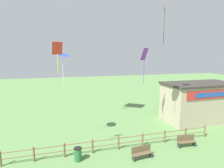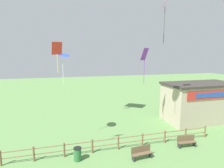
{
  "view_description": "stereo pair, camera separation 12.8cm",
  "coord_description": "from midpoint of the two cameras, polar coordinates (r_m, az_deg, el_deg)",
  "views": [
    {
      "loc": [
        -4.0,
        -5.08,
        7.51
      ],
      "look_at": [
        0.0,
        9.55,
        5.1
      ],
      "focal_mm": 28.0,
      "sensor_mm": 36.0,
      "label": 1
    },
    {
      "loc": [
        -3.88,
        -5.12,
        7.51
      ],
      "look_at": [
        0.0,
        9.55,
        5.1
      ],
      "focal_mm": 28.0,
      "sensor_mm": 36.0,
      "label": 2
    }
  ],
  "objects": [
    {
      "name": "kite_pink_diamond",
      "position": [
        15.7,
        17.12,
        21.88
      ],
      "size": [
        0.74,
        0.81,
        3.68
      ],
      "color": "pink"
    },
    {
      "name": "wooden_fence",
      "position": [
        14.92,
        2.33,
        -18.38
      ],
      "size": [
        17.11,
        0.14,
        1.13
      ],
      "color": "brown",
      "rests_on": "ground_plane"
    },
    {
      "name": "seaside_building",
      "position": [
        23.03,
        26.87,
        -5.15
      ],
      "size": [
        8.35,
        4.37,
        4.48
      ],
      "color": "#B7A88E",
      "rests_on": "ground_plane"
    },
    {
      "name": "park_bench_near_fence",
      "position": [
        14.03,
        9.89,
        -21.09
      ],
      "size": [
        1.63,
        0.55,
        0.96
      ],
      "color": "brown",
      "rests_on": "ground_plane"
    },
    {
      "name": "park_bench_by_building",
      "position": [
        16.6,
        23.33,
        -16.73
      ],
      "size": [
        1.62,
        0.5,
        0.96
      ],
      "color": "brown",
      "rests_on": "ground_plane"
    },
    {
      "name": "kite_blue_delta",
      "position": [
        15.01,
        -15.67,
        9.12
      ],
      "size": [
        1.66,
        1.65,
        2.73
      ],
      "color": "blue"
    },
    {
      "name": "kite_red_diamond",
      "position": [
        12.1,
        -17.22,
        10.06
      ],
      "size": [
        0.72,
        0.55,
        2.03
      ],
      "color": "red"
    },
    {
      "name": "trash_bin",
      "position": [
        13.86,
        -10.89,
        -21.55
      ],
      "size": [
        0.58,
        0.58,
        0.98
      ],
      "color": "#2D6B38",
      "rests_on": "ground_plane"
    },
    {
      "name": "kite_purple_streamer",
      "position": [
        17.25,
        10.75,
        8.35
      ],
      "size": [
        0.96,
        0.84,
        3.42
      ],
      "color": "purple"
    }
  ]
}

